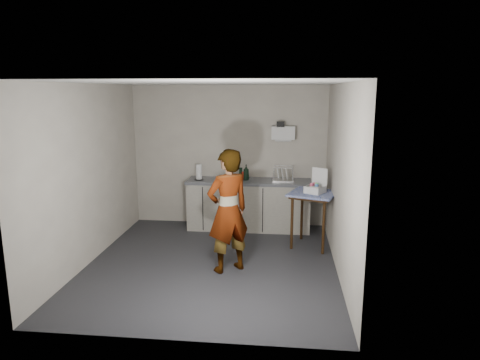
# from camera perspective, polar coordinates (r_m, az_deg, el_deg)

# --- Properties ---
(ground) EXTENTS (4.00, 4.00, 0.00)m
(ground) POSITION_cam_1_polar(r_m,az_deg,el_deg) (6.43, -3.76, -11.03)
(ground) COLOR #26272B
(ground) RESTS_ON ground
(wall_back) EXTENTS (3.60, 0.02, 2.60)m
(wall_back) POSITION_cam_1_polar(r_m,az_deg,el_deg) (7.99, -1.48, 3.21)
(wall_back) COLOR beige
(wall_back) RESTS_ON ground
(wall_right) EXTENTS (0.02, 4.00, 2.60)m
(wall_right) POSITION_cam_1_polar(r_m,az_deg,el_deg) (6.01, 13.15, 0.04)
(wall_right) COLOR beige
(wall_right) RESTS_ON ground
(wall_left) EXTENTS (0.02, 4.00, 2.60)m
(wall_left) POSITION_cam_1_polar(r_m,az_deg,el_deg) (6.59, -19.44, 0.70)
(wall_left) COLOR beige
(wall_left) RESTS_ON ground
(ceiling) EXTENTS (3.60, 4.00, 0.01)m
(ceiling) POSITION_cam_1_polar(r_m,az_deg,el_deg) (5.93, -4.10, 12.76)
(ceiling) COLOR white
(ceiling) RESTS_ON wall_back
(kitchen_counter) EXTENTS (2.24, 0.62, 0.91)m
(kitchen_counter) POSITION_cam_1_polar(r_m,az_deg,el_deg) (7.84, 1.18, -3.47)
(kitchen_counter) COLOR black
(kitchen_counter) RESTS_ON ground
(wall_shelf) EXTENTS (0.42, 0.18, 0.37)m
(wall_shelf) POSITION_cam_1_polar(r_m,az_deg,el_deg) (7.79, 5.78, 6.25)
(wall_shelf) COLOR white
(wall_shelf) RESTS_ON ground
(side_table) EXTENTS (0.89, 0.89, 0.90)m
(side_table) POSITION_cam_1_polar(r_m,az_deg,el_deg) (6.95, 9.70, -2.57)
(side_table) COLOR #38220C
(side_table) RESTS_ON ground
(standing_man) EXTENTS (0.76, 0.71, 1.73)m
(standing_man) POSITION_cam_1_polar(r_m,az_deg,el_deg) (5.91, -1.61, -4.17)
(standing_man) COLOR #B2A593
(standing_man) RESTS_ON ground
(soap_bottle) EXTENTS (0.11, 0.11, 0.28)m
(soap_bottle) POSITION_cam_1_polar(r_m,az_deg,el_deg) (7.72, 0.83, 1.02)
(soap_bottle) COLOR black
(soap_bottle) RESTS_ON kitchen_counter
(soda_can) EXTENTS (0.07, 0.07, 0.14)m
(soda_can) POSITION_cam_1_polar(r_m,az_deg,el_deg) (7.79, 0.41, 0.60)
(soda_can) COLOR red
(soda_can) RESTS_ON kitchen_counter
(dark_bottle) EXTENTS (0.06, 0.06, 0.21)m
(dark_bottle) POSITION_cam_1_polar(r_m,az_deg,el_deg) (7.78, 0.10, 0.88)
(dark_bottle) COLOR black
(dark_bottle) RESTS_ON kitchen_counter
(paper_towel) EXTENTS (0.16, 0.16, 0.28)m
(paper_towel) POSITION_cam_1_polar(r_m,az_deg,el_deg) (7.77, -5.51, 1.01)
(paper_towel) COLOR black
(paper_towel) RESTS_ON kitchen_counter
(dish_rack) EXTENTS (0.37, 0.28, 0.26)m
(dish_rack) POSITION_cam_1_polar(r_m,az_deg,el_deg) (7.71, 5.73, 0.35)
(dish_rack) COLOR white
(dish_rack) RESTS_ON kitchen_counter
(bakery_box) EXTENTS (0.38, 0.38, 0.38)m
(bakery_box) POSITION_cam_1_polar(r_m,az_deg,el_deg) (6.90, 10.04, -0.97)
(bakery_box) COLOR white
(bakery_box) RESTS_ON side_table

